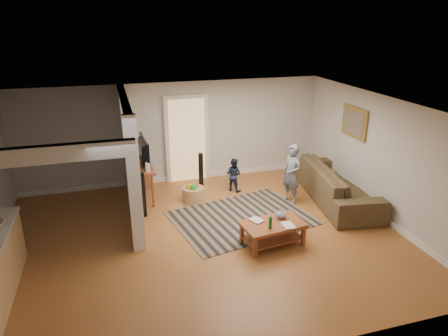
{
  "coord_description": "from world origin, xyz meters",
  "views": [
    {
      "loc": [
        -1.47,
        -6.48,
        3.96
      ],
      "look_at": [
        0.61,
        0.71,
        1.1
      ],
      "focal_mm": 32.0,
      "sensor_mm": 36.0,
      "label": 1
    }
  ],
  "objects": [
    {
      "name": "ground",
      "position": [
        0.0,
        0.0,
        0.0
      ],
      "size": [
        7.5,
        7.5,
        0.0
      ],
      "primitive_type": "plane",
      "color": "brown",
      "rests_on": "ground"
    },
    {
      "name": "room_shell",
      "position": [
        -1.07,
        0.43,
        1.46
      ],
      "size": [
        7.54,
        6.02,
        2.52
      ],
      "color": "#B6B3AF",
      "rests_on": "ground"
    },
    {
      "name": "area_rug",
      "position": [
        0.96,
        0.54,
        0.01
      ],
      "size": [
        3.1,
        2.53,
        0.01
      ],
      "primitive_type": "cube",
      "rotation": [
        0.0,
        0.0,
        0.21
      ],
      "color": "black",
      "rests_on": "ground"
    },
    {
      "name": "sofa",
      "position": [
        3.3,
        0.77,
        0.0
      ],
      "size": [
        1.47,
        2.88,
        0.8
      ],
      "primitive_type": "imported",
      "rotation": [
        0.0,
        0.0,
        1.42
      ],
      "color": "#4F4827",
      "rests_on": "ground"
    },
    {
      "name": "coffee_table",
      "position": [
        1.19,
        -0.56,
        0.34
      ],
      "size": [
        1.2,
        0.8,
        0.67
      ],
      "rotation": [
        0.0,
        0.0,
        0.13
      ],
      "color": "brown",
      "rests_on": "ground"
    },
    {
      "name": "tv_console",
      "position": [
        -0.94,
        2.15,
        0.75
      ],
      "size": [
        0.57,
        1.34,
        1.13
      ],
      "rotation": [
        0.0,
        0.0,
        0.06
      ],
      "color": "brown",
      "rests_on": "ground"
    },
    {
      "name": "speaker_left",
      "position": [
        -1.0,
        1.2,
        0.49
      ],
      "size": [
        0.12,
        0.12,
        0.99
      ],
      "primitive_type": "cube",
      "rotation": [
        0.0,
        0.0,
        0.31
      ],
      "color": "black",
      "rests_on": "ground"
    },
    {
      "name": "speaker_right",
      "position": [
        0.4,
        1.88,
        0.53
      ],
      "size": [
        0.13,
        0.13,
        1.05
      ],
      "primitive_type": "cube",
      "rotation": [
        0.0,
        0.0,
        -0.26
      ],
      "color": "black",
      "rests_on": "ground"
    },
    {
      "name": "toy_basket",
      "position": [
        0.16,
        1.66,
        0.18
      ],
      "size": [
        0.49,
        0.49,
        0.44
      ],
      "color": "#A17D45",
      "rests_on": "ground"
    },
    {
      "name": "child",
      "position": [
        2.25,
        0.98,
        0.0
      ],
      "size": [
        0.47,
        0.57,
        1.36
      ],
      "primitive_type": "imported",
      "rotation": [
        0.0,
        0.0,
        -1.25
      ],
      "color": "slate",
      "rests_on": "ground"
    },
    {
      "name": "toddler",
      "position": [
        1.21,
        1.95,
        0.0
      ],
      "size": [
        0.5,
        0.5,
        0.82
      ],
      "primitive_type": "imported",
      "rotation": [
        0.0,
        0.0,
        2.37
      ],
      "color": "#1C243C",
      "rests_on": "ground"
    }
  ]
}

